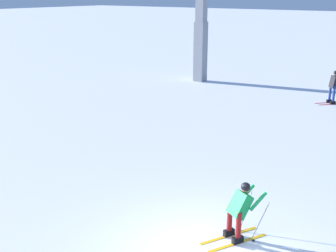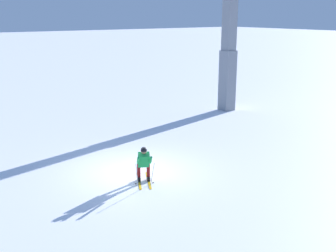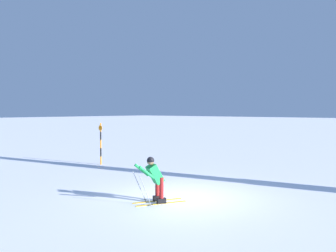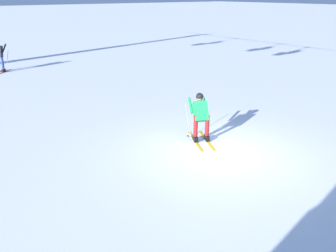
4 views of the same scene
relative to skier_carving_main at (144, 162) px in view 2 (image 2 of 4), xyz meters
name	(u,v)px [view 2 (image 2 of 4)]	position (x,y,z in m)	size (l,w,h in m)	color
ground_plane	(135,171)	(-1.18, 0.30, -0.82)	(260.00, 260.00, 0.00)	white
skier_carving_main	(144,162)	(0.00, 0.00, 0.00)	(1.68, 1.24, 1.57)	yellow
lift_tower_near	(229,32)	(-7.06, 10.82, 4.22)	(0.82, 2.86, 12.17)	gray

